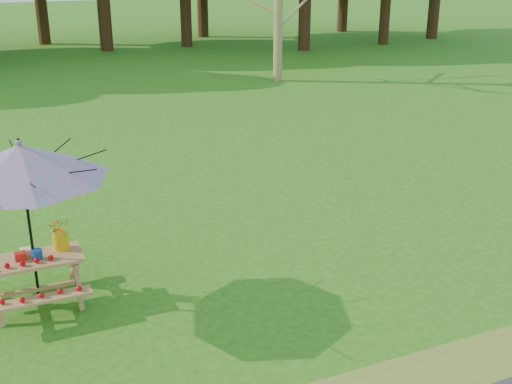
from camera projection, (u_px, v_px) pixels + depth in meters
name	position (u px, v px, depth m)	size (l,w,h in m)	color
picnic_table	(37.00, 282.00, 8.30)	(1.20, 1.32, 0.67)	#9D7546
patio_umbrella	(21.00, 163.00, 7.74)	(2.21, 2.21, 2.25)	black
produce_bins	(29.00, 254.00, 8.17)	(0.33, 0.35, 0.13)	red
tomatoes_row	(22.00, 263.00, 7.96)	(0.77, 0.13, 0.07)	#BF060C
flower_bucket	(60.00, 232.00, 8.36)	(0.28, 0.25, 0.45)	#E9AC0C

